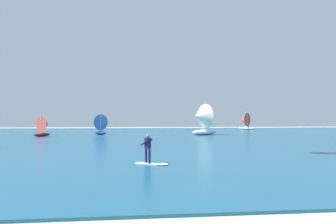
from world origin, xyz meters
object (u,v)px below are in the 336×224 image
sailboat_near_shore (245,121)px  sailboat_heeled_over (44,126)px  sailboat_far_right (99,124)px  sailboat_mid_left (201,119)px  kitesurfer (151,153)px

sailboat_near_shore → sailboat_heeled_over: sailboat_near_shore is taller
sailboat_near_shore → sailboat_heeled_over: 50.03m
sailboat_far_right → sailboat_heeled_over: (-7.58, -5.27, -0.18)m
sailboat_heeled_over → sailboat_far_right: bearing=34.8°
sailboat_far_right → sailboat_heeled_over: sailboat_far_right is taller
sailboat_near_shore → sailboat_mid_left: bearing=-122.2°
kitesurfer → sailboat_near_shore: 65.99m
kitesurfer → sailboat_mid_left: size_ratio=0.34×
kitesurfer → sailboat_far_right: sailboat_far_right is taller
sailboat_near_shore → sailboat_heeled_over: (-41.42, -28.05, -0.59)m
sailboat_heeled_over → sailboat_mid_left: size_ratio=0.60×
sailboat_near_shore → sailboat_heeled_over: bearing=-145.9°
sailboat_far_right → sailboat_near_shore: sailboat_near_shore is taller
kitesurfer → sailboat_heeled_over: (-14.13, 32.00, 0.97)m
sailboat_far_right → sailboat_heeled_over: bearing=-145.2°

